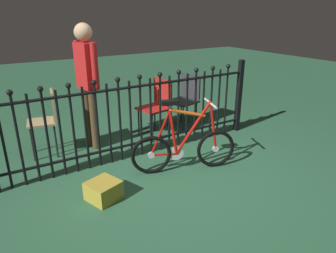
{
  "coord_description": "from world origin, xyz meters",
  "views": [
    {
      "loc": [
        -1.72,
        -2.76,
        1.88
      ],
      "look_at": [
        0.13,
        0.21,
        0.55
      ],
      "focal_mm": 33.1,
      "sensor_mm": 36.0,
      "label": 1
    }
  ],
  "objects_px": {
    "chair_tan": "(47,117)",
    "display_crate": "(104,190)",
    "bicycle": "(184,147)",
    "chair_red": "(158,103)",
    "person_visitor": "(87,76)",
    "chair_charcoal": "(186,96)"
  },
  "relations": [
    {
      "from": "chair_tan",
      "to": "display_crate",
      "type": "xyz_separation_m",
      "value": [
        0.22,
        -1.42,
        -0.44
      ]
    },
    {
      "from": "bicycle",
      "to": "chair_tan",
      "type": "xyz_separation_m",
      "value": [
        -1.29,
        1.35,
        0.23
      ]
    },
    {
      "from": "bicycle",
      "to": "display_crate",
      "type": "xyz_separation_m",
      "value": [
        -1.08,
        -0.08,
        -0.21
      ]
    },
    {
      "from": "chair_red",
      "to": "person_visitor",
      "type": "relative_size",
      "value": 0.51
    },
    {
      "from": "chair_charcoal",
      "to": "chair_red",
      "type": "relative_size",
      "value": 0.97
    },
    {
      "from": "bicycle",
      "to": "chair_tan",
      "type": "height_order",
      "value": "bicycle"
    },
    {
      "from": "chair_charcoal",
      "to": "chair_red",
      "type": "height_order",
      "value": "chair_red"
    },
    {
      "from": "chair_charcoal",
      "to": "display_crate",
      "type": "height_order",
      "value": "chair_charcoal"
    },
    {
      "from": "bicycle",
      "to": "chair_red",
      "type": "xyz_separation_m",
      "value": [
        0.3,
        1.17,
        0.22
      ]
    },
    {
      "from": "chair_charcoal",
      "to": "chair_tan",
      "type": "height_order",
      "value": "chair_tan"
    },
    {
      "from": "bicycle",
      "to": "display_crate",
      "type": "height_order",
      "value": "bicycle"
    },
    {
      "from": "bicycle",
      "to": "person_visitor",
      "type": "height_order",
      "value": "person_visitor"
    },
    {
      "from": "chair_tan",
      "to": "chair_red",
      "type": "distance_m",
      "value": 1.61
    },
    {
      "from": "bicycle",
      "to": "chair_red",
      "type": "bearing_deg",
      "value": 75.39
    },
    {
      "from": "chair_red",
      "to": "person_visitor",
      "type": "xyz_separation_m",
      "value": [
        -1.02,
        0.11,
        0.5
      ]
    },
    {
      "from": "person_visitor",
      "to": "display_crate",
      "type": "xyz_separation_m",
      "value": [
        -0.36,
        -1.36,
        -0.94
      ]
    },
    {
      "from": "display_crate",
      "to": "chair_red",
      "type": "bearing_deg",
      "value": 42.04
    },
    {
      "from": "chair_red",
      "to": "person_visitor",
      "type": "height_order",
      "value": "person_visitor"
    },
    {
      "from": "chair_charcoal",
      "to": "chair_tan",
      "type": "relative_size",
      "value": 0.97
    },
    {
      "from": "chair_tan",
      "to": "person_visitor",
      "type": "height_order",
      "value": "person_visitor"
    },
    {
      "from": "chair_charcoal",
      "to": "display_crate",
      "type": "relative_size",
      "value": 2.84
    },
    {
      "from": "chair_charcoal",
      "to": "display_crate",
      "type": "distance_m",
      "value": 2.48
    }
  ]
}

